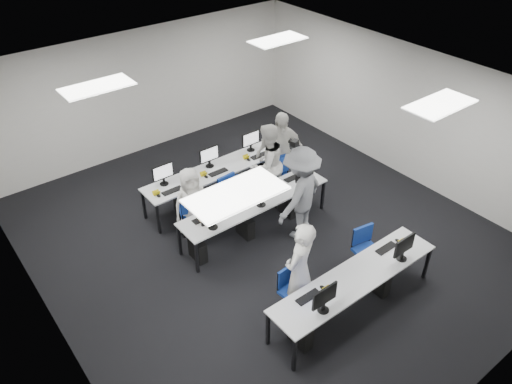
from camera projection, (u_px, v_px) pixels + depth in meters
room at (262, 171)px, 9.02m from camera, size 9.00×9.02×3.00m
ceiling_panels at (263, 95)px, 8.16m from camera, size 5.20×4.60×0.02m
desk_front at (356, 279)px, 7.94m from camera, size 3.20×0.70×0.73m
desk_mid at (255, 203)px, 9.62m from camera, size 3.20×0.70×0.73m
desk_back at (215, 172)px, 10.52m from camera, size 3.20×0.70×0.73m
equipment_front at (346, 299)px, 8.01m from camera, size 2.51×0.41×1.19m
equipment_mid at (248, 220)px, 9.69m from camera, size 2.91×0.41×1.19m
equipment_back at (222, 181)px, 10.81m from camera, size 2.91×0.41×1.19m
chair_0 at (294, 299)px, 8.13m from camera, size 0.45×0.48×0.85m
chair_1 at (366, 259)px, 8.91m from camera, size 0.51×0.54×0.89m
chair_2 at (197, 222)px, 9.76m from camera, size 0.50×0.53×0.89m
chair_3 at (233, 205)px, 10.22m from camera, size 0.49×0.52×0.92m
chair_4 at (280, 188)px, 10.69m from camera, size 0.60×0.63×0.98m
chair_5 at (192, 217)px, 9.87m from camera, size 0.59×0.61×0.92m
chair_6 at (226, 199)px, 10.42m from camera, size 0.52×0.55×0.84m
chair_7 at (274, 180)px, 10.95m from camera, size 0.51×0.55×0.97m
handbag at (206, 216)px, 8.98m from camera, size 0.33×0.22×0.27m
student_0 at (299, 271)px, 7.78m from camera, size 0.76×0.63×1.80m
student_1 at (267, 164)px, 10.38m from camera, size 0.92×0.75×1.78m
student_2 at (192, 203)px, 9.51m from camera, size 0.78×0.57×1.48m
student_3 at (280, 152)px, 10.72m from camera, size 1.17×0.75×1.85m
photographer at (300, 194)px, 9.37m from camera, size 1.40×1.04×1.93m
dslr_camera at (295, 143)px, 8.87m from camera, size 0.19×0.21×0.10m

